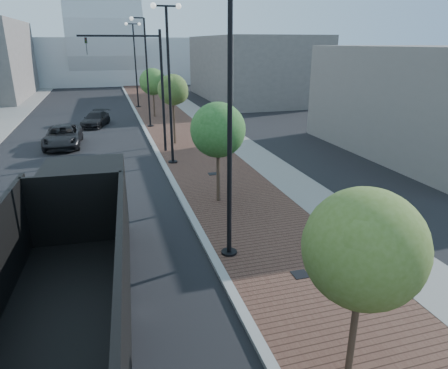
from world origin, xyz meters
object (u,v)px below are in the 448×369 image
object	(u,v)px
pedestrian	(222,135)
white_sedan	(56,234)
dump_truck	(77,258)
dark_car_mid	(63,136)

from	to	relation	value
pedestrian	white_sedan	bearing A→B (deg)	47.56
dump_truck	white_sedan	xyz separation A→B (m)	(-0.98, 3.76, -0.90)
dump_truck	white_sedan	size ratio (longest dim) A/B	3.34
white_sedan	dark_car_mid	distance (m)	16.69
white_sedan	dump_truck	bearing A→B (deg)	-68.63
dump_truck	dark_car_mid	world-z (taller)	dump_truck
dump_truck	pedestrian	xyz separation A→B (m)	(9.21, 17.39, -0.77)
dump_truck	pedestrian	distance (m)	19.70
pedestrian	dark_car_mid	bearing A→B (deg)	-20.73
dark_car_mid	pedestrian	distance (m)	11.63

